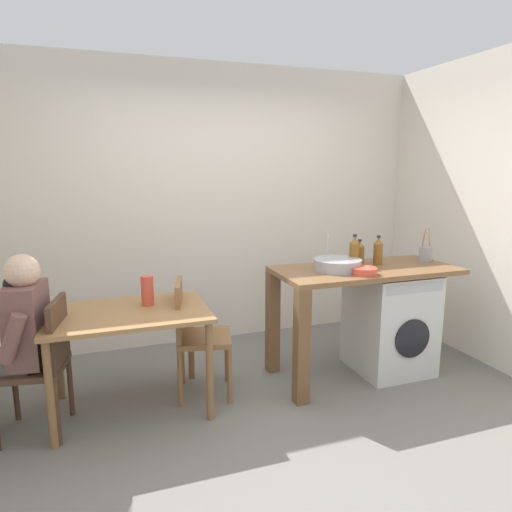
{
  "coord_description": "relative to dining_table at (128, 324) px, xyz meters",
  "views": [
    {
      "loc": [
        -1.08,
        -2.6,
        1.72
      ],
      "look_at": [
        -0.02,
        0.45,
        1.09
      ],
      "focal_mm": 31.6,
      "sensor_mm": 36.0,
      "label": 1
    }
  ],
  "objects": [
    {
      "name": "washing_machine",
      "position": [
        2.15,
        -0.05,
        -0.21
      ],
      "size": [
        0.6,
        0.61,
        0.86
      ],
      "color": "silver",
      "rests_on": "ground_plane"
    },
    {
      "name": "wall_back",
      "position": [
        0.94,
        1.21,
        0.71
      ],
      "size": [
        4.6,
        0.1,
        2.7
      ],
      "primitive_type": "cube",
      "color": "silver",
      "rests_on": "ground_plane"
    },
    {
      "name": "bottle_clear_small",
      "position": [
        2.05,
        0.03,
        0.39
      ],
      "size": [
        0.08,
        0.08,
        0.25
      ],
      "color": "brown",
      "rests_on": "kitchen_counter"
    },
    {
      "name": "seated_person",
      "position": [
        -0.71,
        -0.09,
        0.03
      ],
      "size": [
        0.53,
        0.53,
        1.2
      ],
      "rotation": [
        0.0,
        0.0,
        1.4
      ],
      "color": "#595651",
      "rests_on": "ground_plane"
    },
    {
      "name": "kitchen_counter",
      "position": [
        1.68,
        -0.04,
        0.12
      ],
      "size": [
        1.5,
        0.68,
        0.92
      ],
      "color": "brown",
      "rests_on": "ground_plane"
    },
    {
      "name": "chair_person_seat",
      "position": [
        -0.55,
        -0.11,
        -0.14
      ],
      "size": [
        0.46,
        0.46,
        0.9
      ],
      "rotation": [
        0.0,
        0.0,
        1.4
      ],
      "color": "#4C3323",
      "rests_on": "ground_plane"
    },
    {
      "name": "bottle_tall_green",
      "position": [
        1.81,
        0.01,
        0.4
      ],
      "size": [
        0.08,
        0.08,
        0.27
      ],
      "color": "brown",
      "rests_on": "kitchen_counter"
    },
    {
      "name": "bottle_squat_brown",
      "position": [
        1.9,
        0.09,
        0.37
      ],
      "size": [
        0.08,
        0.08,
        0.21
      ],
      "color": "brown",
      "rests_on": "kitchen_counter"
    },
    {
      "name": "chair_opposite",
      "position": [
        0.48,
        0.07,
        -0.14
      ],
      "size": [
        0.48,
        0.48,
        0.9
      ],
      "rotation": [
        0.0,
        0.0,
        -1.79
      ],
      "color": "olive",
      "rests_on": "ground_plane"
    },
    {
      "name": "vase",
      "position": [
        0.15,
        0.1,
        0.21
      ],
      "size": [
        0.09,
        0.09,
        0.22
      ],
      "primitive_type": "cylinder",
      "color": "#D84C38",
      "rests_on": "dining_table"
    },
    {
      "name": "mixing_bowl",
      "position": [
        1.74,
        -0.24,
        0.31
      ],
      "size": [
        0.2,
        0.2,
        0.05
      ],
      "color": "#D84C38",
      "rests_on": "kitchen_counter"
    },
    {
      "name": "utensil_crock",
      "position": [
        2.52,
        0.01,
        0.35
      ],
      "size": [
        0.11,
        0.11,
        0.3
      ],
      "color": "gray",
      "rests_on": "kitchen_counter"
    },
    {
      "name": "sink_basin",
      "position": [
        1.62,
        -0.04,
        0.32
      ],
      "size": [
        0.38,
        0.38,
        0.09
      ],
      "primitive_type": "cylinder",
      "color": "#9EA0A5",
      "rests_on": "kitchen_counter"
    },
    {
      "name": "dining_table",
      "position": [
        0.0,
        0.0,
        0.0
      ],
      "size": [
        1.1,
        0.76,
        0.74
      ],
      "color": "#9E7042",
      "rests_on": "ground_plane"
    },
    {
      "name": "tap",
      "position": [
        1.62,
        0.14,
        0.42
      ],
      "size": [
        0.02,
        0.02,
        0.28
      ],
      "primitive_type": "cylinder",
      "color": "#B2B2B7",
      "rests_on": "kitchen_counter"
    },
    {
      "name": "ground_plane",
      "position": [
        0.94,
        -0.54,
        -0.64
      ],
      "size": [
        5.46,
        5.46,
        0.0
      ],
      "primitive_type": "plane",
      "color": "slate"
    },
    {
      "name": "scissors",
      "position": [
        1.84,
        -0.14,
        0.28
      ],
      "size": [
        0.15,
        0.06,
        0.01
      ],
      "color": "#B2B2B7",
      "rests_on": "kitchen_counter"
    }
  ]
}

